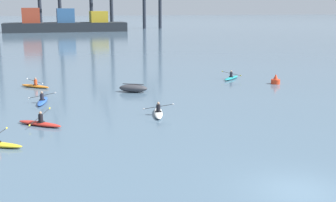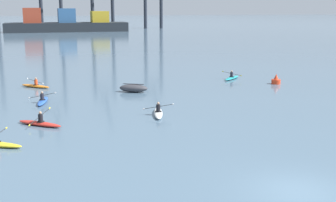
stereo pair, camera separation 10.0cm
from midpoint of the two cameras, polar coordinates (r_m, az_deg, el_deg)
name	(u,v)px [view 1 (the left image)]	position (r m, az deg, el deg)	size (l,w,h in m)	color
ground_plane	(299,191)	(19.45, 16.47, -11.17)	(800.00, 800.00, 0.00)	slate
container_barge	(65,24)	(143.54, -13.25, 9.74)	(37.49, 9.10, 7.36)	#1E2328
capsized_dinghy	(133,88)	(39.82, -4.60, 1.67)	(2.82, 2.16, 0.76)	#38383D
channel_buoy	(276,80)	(45.26, 13.72, 2.63)	(0.90, 0.90, 1.00)	red
kayak_teal	(231,78)	(47.39, 8.17, 3.03)	(2.88, 2.77, 0.95)	teal
kayak_blue	(42,101)	(36.64, -16.06, 0.03)	(2.24, 3.45, 0.95)	#2856B2
kayak_red	(40,123)	(29.65, -16.38, -2.76)	(2.97, 2.67, 1.03)	red
kayak_orange	(35,86)	(43.89, -16.93, 1.91)	(2.89, 2.76, 1.08)	orange
kayak_white	(158,112)	(31.30, -1.36, -1.50)	(2.22, 3.45, 0.95)	silver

